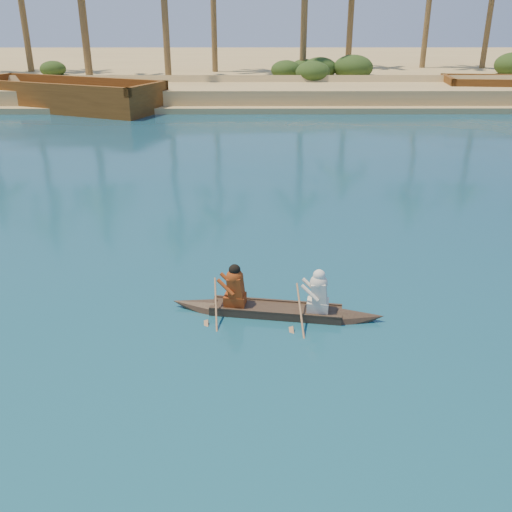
{
  "coord_description": "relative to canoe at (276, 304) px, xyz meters",
  "views": [
    {
      "loc": [
        5.04,
        -14.49,
        5.88
      ],
      "look_at": [
        5.09,
        -2.91,
        0.94
      ],
      "focal_mm": 40.0,
      "sensor_mm": 36.0,
      "label": 1
    }
  ],
  "objects": [
    {
      "name": "shrub_cluster",
      "position": [
        -5.51,
        35.35,
        0.96
      ],
      "size": [
        100.0,
        6.0,
        2.4
      ],
      "primitive_type": null,
      "color": "#223F17",
      "rests_on": "ground"
    },
    {
      "name": "barge_mid",
      "position": [
        -12.96,
        28.13,
        0.54
      ],
      "size": [
        13.97,
        9.35,
        2.22
      ],
      "rotation": [
        0.0,
        0.0,
        -0.41
      ],
      "color": "brown",
      "rests_on": "ground"
    },
    {
      "name": "canoe",
      "position": [
        0.0,
        0.0,
        0.0
      ],
      "size": [
        4.56,
        1.3,
        1.25
      ],
      "rotation": [
        0.0,
        0.0,
        -0.16
      ],
      "color": "#3E3022",
      "rests_on": "ground"
    },
    {
      "name": "ground",
      "position": [
        -5.51,
        3.85,
        -0.24
      ],
      "size": [
        160.0,
        160.0,
        0.0
      ],
      "primitive_type": "plane",
      "color": "#0B254A",
      "rests_on": "ground"
    },
    {
      "name": "sandy_embankment",
      "position": [
        -5.51,
        50.73,
        0.29
      ],
      "size": [
        150.0,
        51.0,
        1.5
      ],
      "color": "tan",
      "rests_on": "ground"
    }
  ]
}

